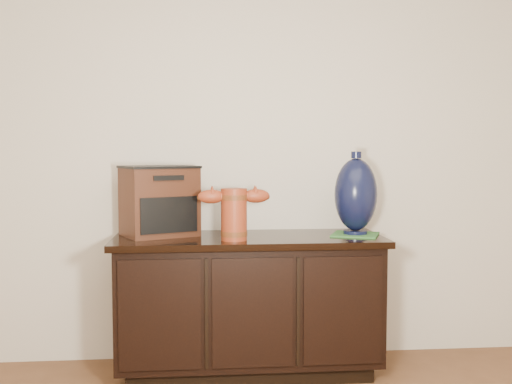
{
  "coord_description": "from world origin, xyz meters",
  "views": [
    {
      "loc": [
        -0.25,
        -1.0,
        1.22
      ],
      "look_at": [
        0.04,
        2.18,
        1.0
      ],
      "focal_mm": 42.0,
      "sensor_mm": 36.0,
      "label": 1
    }
  ],
  "objects": [
    {
      "name": "terracotta_vessel",
      "position": [
        -0.09,
        2.09,
        0.91
      ],
      "size": [
        0.38,
        0.15,
        0.27
      ],
      "rotation": [
        0.0,
        0.0,
        0.09
      ],
      "color": "#95381B",
      "rests_on": "sideboard"
    },
    {
      "name": "spray_can",
      "position": [
        -0.12,
        2.29,
        0.84
      ],
      "size": [
        0.06,
        0.06,
        0.17
      ],
      "color": "#601710",
      "rests_on": "sideboard"
    },
    {
      "name": "room",
      "position": [
        0.0,
        0.0,
        1.3
      ],
      "size": [
        5.0,
        5.0,
        5.0
      ],
      "color": "brown",
      "rests_on": "ground"
    },
    {
      "name": "green_mat",
      "position": [
        0.59,
        2.22,
        0.76
      ],
      "size": [
        0.32,
        0.32,
        0.01
      ],
      "primitive_type": "cube",
      "rotation": [
        0.0,
        0.0,
        -0.38
      ],
      "color": "#346D31",
      "rests_on": "sideboard"
    },
    {
      "name": "lamp_base",
      "position": [
        0.59,
        2.22,
        0.98
      ],
      "size": [
        0.3,
        0.3,
        0.45
      ],
      "rotation": [
        0.0,
        0.0,
        -0.38
      ],
      "color": "black",
      "rests_on": "green_mat"
    },
    {
      "name": "tv_radio",
      "position": [
        -0.49,
        2.31,
        0.95
      ],
      "size": [
        0.47,
        0.44,
        0.38
      ],
      "rotation": [
        0.0,
        0.0,
        0.42
      ],
      "color": "#3D1C0F",
      "rests_on": "sideboard"
    },
    {
      "name": "sideboard",
      "position": [
        0.0,
        2.23,
        0.39
      ],
      "size": [
        1.46,
        0.56,
        0.75
      ],
      "color": "black",
      "rests_on": "ground"
    }
  ]
}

